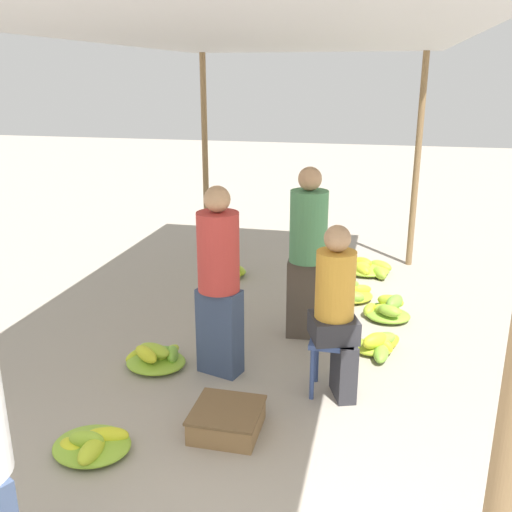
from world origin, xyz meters
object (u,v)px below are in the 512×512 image
object	(u,v)px
banana_pile_left_2	(229,269)
shopper_walking_far	(308,252)
banana_pile_left_1	(156,358)
banana_pile_right_1	(379,345)
banana_pile_right_0	(369,269)
vendor_seated	(337,308)
shopper_walking_mid	(219,280)
banana_pile_right_2	(387,310)
banana_pile_left_0	(92,445)
banana_pile_right_3	(349,292)
stool	(332,349)
crate_near	(227,420)

from	to	relation	value
banana_pile_left_2	shopper_walking_far	xyz separation A→B (m)	(1.18, -1.49, 0.76)
banana_pile_left_1	banana_pile_right_1	distance (m)	1.99
banana_pile_right_0	shopper_walking_far	bearing A→B (deg)	-104.95
vendor_seated	shopper_walking_mid	world-z (taller)	shopper_walking_mid
banana_pile_right_2	shopper_walking_mid	bearing A→B (deg)	-133.64
banana_pile_left_0	shopper_walking_far	size ratio (longest dim) A/B	0.32
vendor_seated	banana_pile_right_3	world-z (taller)	vendor_seated
banana_pile_right_0	banana_pile_right_2	bearing A→B (deg)	-80.25
stool	banana_pile_right_2	xyz separation A→B (m)	(0.42, 1.55, -0.28)
banana_pile_right_0	banana_pile_right_3	distance (m)	0.94
banana_pile_left_0	crate_near	world-z (taller)	banana_pile_left_0
banana_pile_right_0	crate_near	distance (m)	3.72
banana_pile_left_0	vendor_seated	bearing A→B (deg)	37.18
stool	crate_near	world-z (taller)	stool
banana_pile_right_0	banana_pile_right_2	world-z (taller)	banana_pile_right_2
banana_pile_right_1	banana_pile_left_1	bearing A→B (deg)	-160.02
banana_pile_right_1	banana_pile_right_3	distance (m)	1.31
shopper_walking_mid	shopper_walking_far	bearing A→B (deg)	54.88
vendor_seated	banana_pile_left_1	bearing A→B (deg)	177.19
shopper_walking_far	vendor_seated	bearing A→B (deg)	-69.70
banana_pile_left_1	banana_pile_right_1	xyz separation A→B (m)	(1.87, 0.68, -0.00)
banana_pile_left_2	banana_pile_right_3	world-z (taller)	banana_pile_left_2
banana_pile_left_1	banana_pile_right_0	bearing A→B (deg)	59.42
vendor_seated	shopper_walking_far	xyz separation A→B (m)	(-0.36, 0.98, 0.13)
stool	banana_pile_left_2	bearing A→B (deg)	121.73
banana_pile_right_1	shopper_walking_mid	distance (m)	1.63
banana_pile_left_1	crate_near	bearing A→B (deg)	-41.80
banana_pile_left_2	banana_pile_left_0	bearing A→B (deg)	-89.09
crate_near	shopper_walking_far	world-z (taller)	shopper_walking_far
vendor_seated	banana_pile_left_2	distance (m)	2.98
stool	banana_pile_right_1	size ratio (longest dim) A/B	0.90
vendor_seated	shopper_walking_mid	size ratio (longest dim) A/B	0.86
vendor_seated	crate_near	bearing A→B (deg)	-134.79
vendor_seated	banana_pile_right_2	xyz separation A→B (m)	(0.40, 1.55, -0.62)
banana_pile_right_0	banana_pile_right_1	world-z (taller)	banana_pile_right_1
banana_pile_left_0	shopper_walking_mid	xyz separation A→B (m)	(0.52, 1.25, 0.76)
vendor_seated	banana_pile_left_1	size ratio (longest dim) A/B	2.43
banana_pile_left_2	crate_near	xyz separation A→B (m)	(0.86, -3.16, 0.00)
banana_pile_right_3	crate_near	world-z (taller)	banana_pile_right_3
banana_pile_left_2	shopper_walking_mid	bearing A→B (deg)	-76.15
vendor_seated	banana_pile_right_1	distance (m)	1.04
vendor_seated	shopper_walking_far	size ratio (longest dim) A/B	0.84
banana_pile_left_2	banana_pile_right_3	distance (m)	1.59
banana_pile_left_0	banana_pile_right_3	xyz separation A→B (m)	(1.47, 3.15, 0.01)
banana_pile_right_2	banana_pile_right_3	size ratio (longest dim) A/B	0.92
stool	banana_pile_right_3	xyz separation A→B (m)	(-0.00, 2.01, -0.29)
stool	banana_pile_right_1	distance (m)	0.88
stool	crate_near	bearing A→B (deg)	-133.63
banana_pile_left_1	banana_pile_right_1	bearing A→B (deg)	19.98
crate_near	stool	bearing A→B (deg)	46.37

